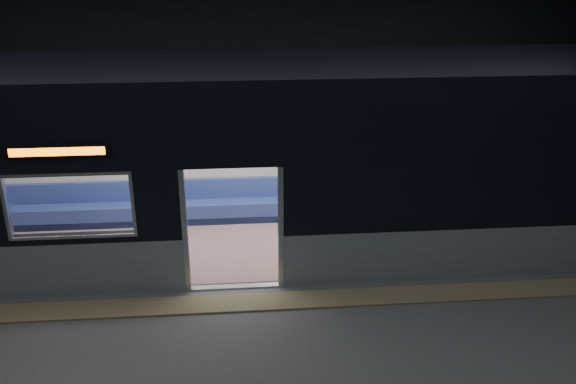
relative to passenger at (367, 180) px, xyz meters
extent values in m
cube|color=#47494C|center=(-2.64, -3.55, -0.82)|extent=(24.00, 14.00, 0.01)
cube|color=black|center=(-2.64, 3.43, 1.68)|extent=(24.00, 0.04, 5.00)
cube|color=#8C7F59|center=(-2.64, -3.00, -0.80)|extent=(22.80, 0.50, 0.03)
cube|color=gray|center=(2.21, -2.49, -0.37)|extent=(8.30, 0.12, 0.90)
cube|color=black|center=(2.21, -2.49, 1.23)|extent=(8.30, 0.12, 2.30)
cube|color=black|center=(-2.64, -2.49, 1.81)|extent=(1.40, 0.12, 1.15)
cube|color=#B7BABC|center=(-3.38, -2.49, 0.21)|extent=(0.08, 0.14, 2.05)
cube|color=#B7BABC|center=(-1.90, -2.49, 0.21)|extent=(0.08, 0.14, 2.05)
cube|color=black|center=(-5.09, -2.57, 1.57)|extent=(1.50, 0.04, 0.18)
cube|color=orange|center=(-5.09, -2.57, 1.57)|extent=(1.34, 0.03, 0.12)
cube|color=beige|center=(-2.64, 0.39, 0.78)|extent=(18.00, 0.12, 3.20)
cube|color=black|center=(-2.64, -1.05, 2.46)|extent=(18.00, 3.00, 0.15)
cube|color=gray|center=(-2.64, -1.05, -0.80)|extent=(17.76, 2.76, 0.04)
cube|color=beige|center=(-2.64, -1.05, 1.53)|extent=(17.76, 2.76, 0.10)
cube|color=#31468F|center=(-2.64, 0.07, -0.57)|extent=(11.00, 0.48, 0.41)
cube|color=#31468F|center=(-2.64, 0.26, -0.17)|extent=(11.00, 0.10, 0.40)
cube|color=#775759|center=(-5.94, -2.14, -0.57)|extent=(4.40, 0.48, 0.41)
cube|color=#775759|center=(0.66, -2.14, -0.57)|extent=(4.40, 0.48, 0.41)
cylinder|color=silver|center=(-3.59, -2.18, 0.35)|extent=(0.04, 0.04, 2.26)
cylinder|color=silver|center=(-3.59, 0.08, 0.35)|extent=(0.04, 0.04, 2.26)
cylinder|color=silver|center=(-1.69, -2.18, 0.35)|extent=(0.04, 0.04, 2.26)
cylinder|color=silver|center=(-1.69, 0.08, 0.35)|extent=(0.04, 0.04, 2.26)
cylinder|color=silver|center=(-2.64, 0.03, 1.13)|extent=(11.00, 0.03, 0.03)
cube|color=black|center=(-0.11, -0.16, -0.29)|extent=(0.18, 0.49, 0.17)
cube|color=black|center=(0.11, -0.16, -0.29)|extent=(0.18, 0.49, 0.17)
cylinder|color=black|center=(-0.11, -0.38, -0.56)|extent=(0.11, 0.11, 0.43)
cylinder|color=black|center=(0.11, -0.38, -0.56)|extent=(0.11, 0.11, 0.43)
cube|color=#DE6485|center=(0.00, 0.04, -0.26)|extent=(0.42, 0.23, 0.21)
cylinder|color=#DE6485|center=(0.00, 0.07, 0.10)|extent=(0.41, 0.41, 0.54)
sphere|color=tan|center=(0.00, 0.05, 0.48)|extent=(0.22, 0.22, 0.22)
sphere|color=black|center=(0.00, 0.10, 0.53)|extent=(0.23, 0.23, 0.23)
cube|color=black|center=(0.02, -0.24, -0.13)|extent=(0.31, 0.27, 0.15)
cube|color=white|center=(-1.72, 0.31, 0.63)|extent=(0.91, 0.03, 0.59)
camera|label=1|loc=(-2.53, -11.08, 4.25)|focal=38.00mm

